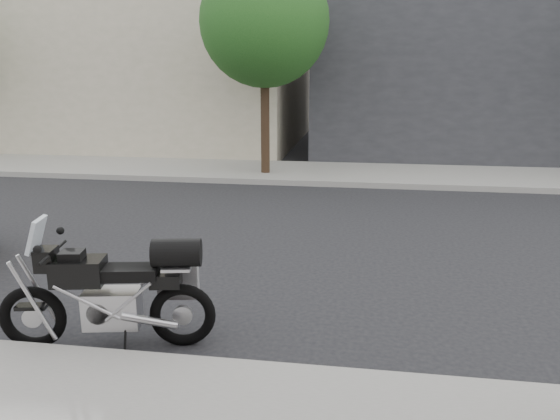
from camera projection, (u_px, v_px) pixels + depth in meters
The scene contains 6 objects.
ground at pixel (319, 249), 9.26m from camera, with size 120.00×120.00×0.00m, color black.
far_sidewalk at pixel (338, 174), 15.46m from camera, with size 44.00×3.00×0.15m, color gray.
far_building_dark at pixel (539, 54), 20.26m from camera, with size 16.00×11.00×7.00m.
far_building_cream at pixel (130, 42), 22.48m from camera, with size 14.00×11.00×8.00m.
street_tree_mid at pixel (264, 22), 14.25m from camera, with size 3.40×3.40×5.70m.
motorcycle at pixel (121, 291), 5.89m from camera, with size 2.32×1.02×1.48m.
Camera 1 is at (-0.68, 8.79, 2.97)m, focal length 35.00 mm.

